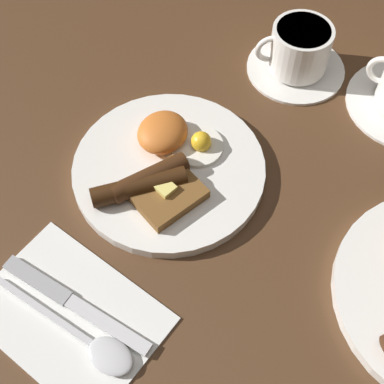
% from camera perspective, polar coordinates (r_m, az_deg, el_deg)
% --- Properties ---
extents(ground_plane, '(3.00, 3.00, 0.00)m').
position_cam_1_polar(ground_plane, '(0.68, -2.45, 2.08)').
color(ground_plane, '#4C301C').
extents(breakfast_plate_near, '(0.24, 0.24, 0.05)m').
position_cam_1_polar(breakfast_plate_near, '(0.67, -2.72, 2.67)').
color(breakfast_plate_near, white).
rests_on(breakfast_plate_near, ground_plane).
extents(teacup_near, '(0.14, 0.14, 0.07)m').
position_cam_1_polar(teacup_near, '(0.79, 11.27, 14.36)').
color(teacup_near, white).
rests_on(teacup_near, ground_plane).
extents(napkin, '(0.16, 0.21, 0.01)m').
position_cam_1_polar(napkin, '(0.60, -12.98, -12.64)').
color(napkin, white).
rests_on(napkin, ground_plane).
extents(knife, '(0.02, 0.19, 0.01)m').
position_cam_1_polar(knife, '(0.61, -13.21, -11.03)').
color(knife, silver).
rests_on(knife, napkin).
extents(spoon, '(0.04, 0.18, 0.01)m').
position_cam_1_polar(spoon, '(0.58, -10.17, -15.91)').
color(spoon, silver).
rests_on(spoon, napkin).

